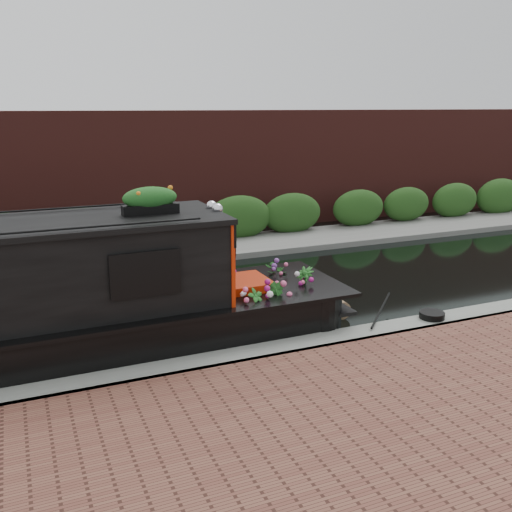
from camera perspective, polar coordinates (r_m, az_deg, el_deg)
name	(u,v)px	position (r m, az deg, el deg)	size (l,w,h in m)	color
ground	(223,299)	(12.65, -3.34, -4.36)	(80.00, 80.00, 0.00)	black
near_bank_coping	(289,358)	(9.83, 3.33, -10.20)	(40.00, 0.60, 0.50)	gray
near_bank_pavers	(436,489)	(7.17, 17.55, -21.36)	(40.00, 7.00, 0.50)	brown
far_bank_path	(173,255)	(16.50, -8.30, 0.09)	(40.00, 2.40, 0.34)	slate
far_hedge	(165,248)	(17.34, -9.07, 0.79)	(40.00, 1.10, 2.80)	#1E4216
far_brick_wall	(149,234)	(19.34, -10.61, 2.17)	(40.00, 1.00, 8.00)	#4A1C19
rope_fender	(338,308)	(11.69, 8.18, -5.17)	(0.37, 0.37, 0.41)	#866546
coiled_mooring_rope	(432,315)	(11.34, 17.19, -5.67)	(0.47, 0.47, 0.12)	black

